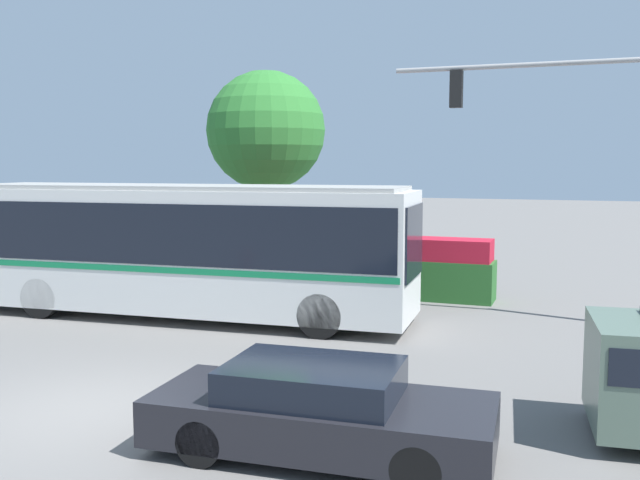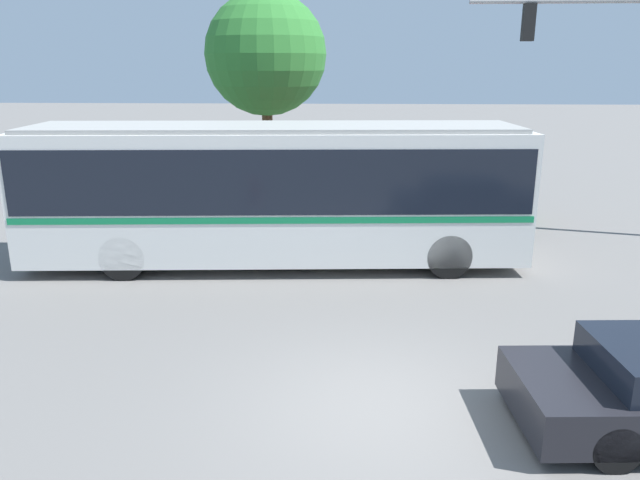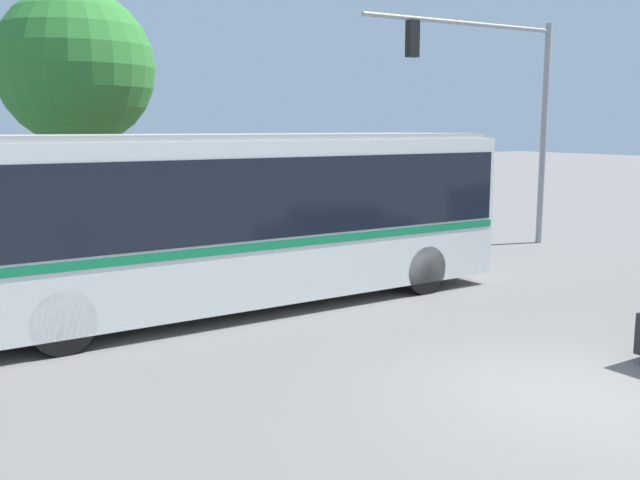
# 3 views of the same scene
# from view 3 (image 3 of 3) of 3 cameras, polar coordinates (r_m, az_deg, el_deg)

# --- Properties ---
(ground_plane) EXTENTS (140.00, 140.00, 0.00)m
(ground_plane) POSITION_cam_3_polar(r_m,az_deg,el_deg) (9.78, 20.02, -11.70)
(ground_plane) COLOR slate
(city_bus) EXTENTS (11.57, 3.28, 3.27)m
(city_bus) POSITION_cam_3_polar(r_m,az_deg,el_deg) (13.18, -7.50, 2.36)
(city_bus) COLOR silver
(city_bus) RESTS_ON ground
(traffic_light_pole) EXTENTS (6.40, 0.24, 6.31)m
(traffic_light_pole) POSITION_cam_3_polar(r_m,az_deg,el_deg) (20.57, 14.64, 11.41)
(traffic_light_pole) COLOR gray
(traffic_light_pole) RESTS_ON ground
(flowering_hedge) EXTENTS (8.14, 1.13, 1.71)m
(flowering_hedge) POSITION_cam_3_polar(r_m,az_deg,el_deg) (18.58, -4.34, 1.19)
(flowering_hedge) COLOR #286028
(flowering_hedge) RESTS_ON ground
(street_tree_left) EXTENTS (4.09, 4.09, 6.97)m
(street_tree_left) POSITION_cam_3_polar(r_m,az_deg,el_deg) (19.98, -19.17, 12.96)
(street_tree_left) COLOR brown
(street_tree_left) RESTS_ON ground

